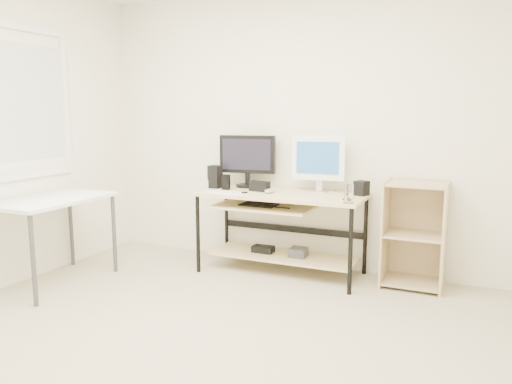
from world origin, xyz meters
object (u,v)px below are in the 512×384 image
at_px(desk, 279,215).
at_px(black_monitor, 247,158).
at_px(white_imac, 318,159).
at_px(side_table, 52,207).
at_px(shelf_unit, 415,233).
at_px(audio_controller, 226,182).

distance_m(desk, black_monitor, 0.67).
bearing_deg(desk, black_monitor, 154.08).
height_order(black_monitor, white_imac, white_imac).
bearing_deg(side_table, shelf_unit, 23.33).
distance_m(shelf_unit, black_monitor, 1.69).
height_order(desk, black_monitor, black_monitor).
relative_size(black_monitor, white_imac, 1.06).
distance_m(side_table, audio_controller, 1.53).
height_order(white_imac, audio_controller, white_imac).
bearing_deg(black_monitor, audio_controller, -123.13).
bearing_deg(audio_controller, desk, 0.43).
relative_size(shelf_unit, white_imac, 1.74).
height_order(desk, shelf_unit, shelf_unit).
bearing_deg(shelf_unit, black_monitor, 178.64).
bearing_deg(black_monitor, desk, -35.52).
xyz_separation_m(desk, side_table, (-1.65, -1.06, 0.13)).
height_order(side_table, audio_controller, audio_controller).
bearing_deg(audio_controller, white_imac, 10.45).
bearing_deg(audio_controller, side_table, -143.20).
distance_m(shelf_unit, white_imac, 1.05).
relative_size(white_imac, audio_controller, 3.61).
xyz_separation_m(desk, white_imac, (0.31, 0.18, 0.51)).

